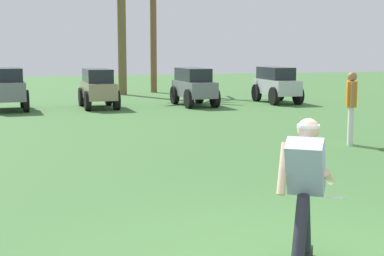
% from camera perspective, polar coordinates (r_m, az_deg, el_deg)
% --- Properties ---
extents(frisbee_thrower, '(0.88, 0.85, 1.40)m').
position_cam_1_polar(frisbee_thrower, '(5.61, 10.90, -5.42)').
color(frisbee_thrower, '#23232D').
rests_on(frisbee_thrower, ground_plane).
extents(frisbee_in_flight, '(0.35, 0.35, 0.08)m').
position_cam_1_polar(frisbee_in_flight, '(6.07, 13.34, -6.52)').
color(frisbee_in_flight, white).
extents(teammate_near_sideline, '(0.34, 0.47, 1.56)m').
position_cam_1_polar(teammate_near_sideline, '(12.90, 15.19, 2.53)').
color(teammate_near_sideline, silver).
rests_on(teammate_near_sideline, ground_plane).
extents(parked_car_slot_c, '(1.24, 2.38, 1.40)m').
position_cam_1_polar(parked_car_slot_c, '(20.46, -17.36, 3.73)').
color(parked_car_slot_c, slate).
rests_on(parked_car_slot_c, ground_plane).
extents(parked_car_slot_d, '(1.14, 2.40, 1.34)m').
position_cam_1_polar(parked_car_slot_d, '(20.60, -9.10, 3.95)').
color(parked_car_slot_d, '#998466').
rests_on(parked_car_slot_d, ground_plane).
extents(parked_car_slot_e, '(1.19, 2.42, 1.34)m').
position_cam_1_polar(parked_car_slot_e, '(21.12, 0.17, 4.14)').
color(parked_car_slot_e, slate).
rests_on(parked_car_slot_e, ground_plane).
extents(parked_car_slot_f, '(1.20, 2.42, 1.34)m').
position_cam_1_polar(parked_car_slot_f, '(22.45, 8.19, 4.28)').
color(parked_car_slot_f, '#B7BABF').
rests_on(parked_car_slot_f, ground_plane).
extents(palm_tree_far_left, '(3.19, 3.13, 5.83)m').
position_cam_1_polar(palm_tree_far_left, '(26.30, -6.88, 10.78)').
color(palm_tree_far_left, brown).
rests_on(palm_tree_far_left, ground_plane).
extents(palm_tree_left_of_centre, '(3.53, 3.74, 5.92)m').
position_cam_1_polar(palm_tree_left_of_centre, '(27.56, -3.81, 10.99)').
color(palm_tree_left_of_centre, brown).
rests_on(palm_tree_left_of_centre, ground_plane).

